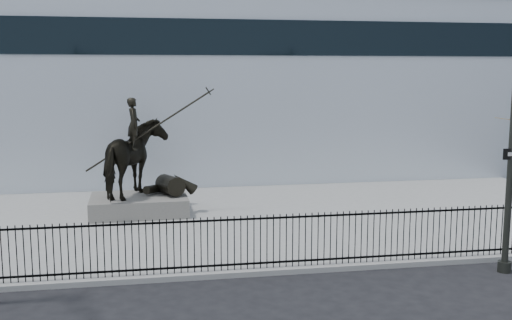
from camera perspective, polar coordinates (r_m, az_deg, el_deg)
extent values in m
plane|color=black|center=(15.48, 0.03, -12.33)|extent=(120.00, 120.00, 0.00)
cube|color=gray|center=(22.07, -3.19, -5.76)|extent=(30.00, 12.00, 0.15)
cube|color=silver|center=(34.35, -5.91, 6.77)|extent=(44.00, 14.00, 9.00)
cube|color=black|center=(16.54, -0.75, -9.85)|extent=(22.00, 0.05, 0.05)
cube|color=black|center=(16.19, -0.75, -5.64)|extent=(22.00, 0.05, 0.05)
cube|color=black|center=(16.36, -0.75, -7.85)|extent=(22.00, 0.03, 1.50)
cube|color=#63605B|center=(23.09, -11.07, -4.22)|extent=(3.65, 2.55, 0.67)
imported|color=black|center=(22.77, -11.20, 0.12)|extent=(2.50, 2.90, 2.86)
imported|color=black|center=(22.62, -11.57, 3.39)|extent=(0.48, 0.72, 1.94)
cylinder|color=black|center=(22.65, -10.27, 2.69)|extent=(4.60, 0.18, 2.91)
cylinder|color=black|center=(18.12, 22.57, -9.36)|extent=(0.36, 0.36, 0.30)
cylinder|color=black|center=(17.43, 23.19, 1.20)|extent=(0.18, 0.18, 7.00)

